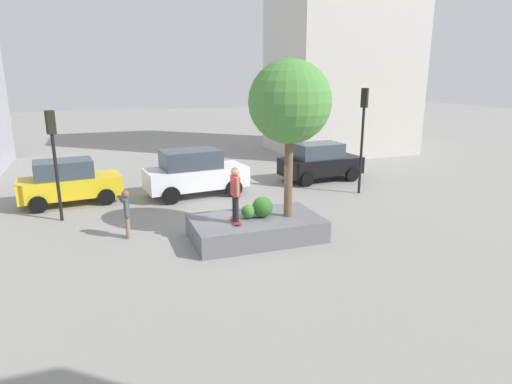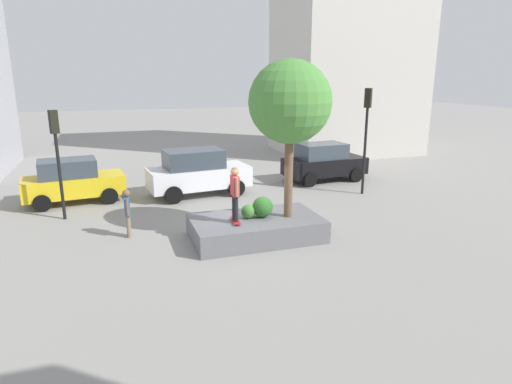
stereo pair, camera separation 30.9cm
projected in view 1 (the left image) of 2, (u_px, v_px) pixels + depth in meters
ground_plane at (243, 237)px, 15.10m from camera, size 120.00×120.00×0.00m
planter_ledge at (256, 228)px, 14.86m from camera, size 4.32×2.53×0.72m
plaza_tree at (290, 103)px, 14.00m from camera, size 2.68×2.68×5.15m
boxwood_shrub at (248, 211)px, 14.67m from camera, size 0.47×0.47×0.47m
hedge_clump at (263, 207)px, 14.80m from camera, size 0.70×0.70×0.70m
skateboard at (236, 221)px, 14.28m from camera, size 0.27×0.81×0.07m
skateboarder at (235, 190)px, 14.01m from camera, size 0.27×0.60×1.76m
taxi_cab at (69, 182)px, 18.70m from camera, size 4.26×2.28×1.91m
police_car at (195, 172)px, 20.01m from camera, size 4.73×2.52×2.11m
sedan_parked at (320, 162)px, 22.88m from camera, size 4.36×2.23×1.97m
traffic_light_corner at (363, 123)px, 19.83m from camera, size 0.37×0.37×4.80m
traffic_light_median at (53, 146)px, 16.06m from camera, size 0.35×0.37×4.14m
bystander_watching at (127, 211)px, 14.76m from camera, size 0.26×0.56×1.67m
brick_midrise at (343, 26)px, 30.01m from camera, size 8.97×7.16×17.24m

